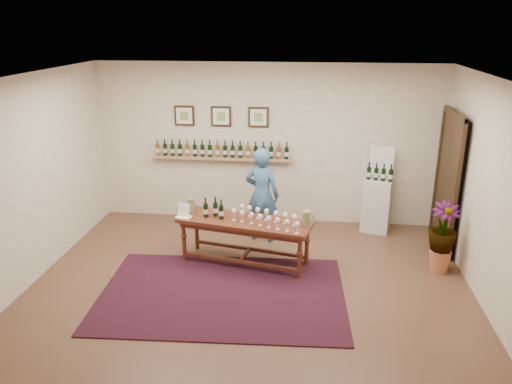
# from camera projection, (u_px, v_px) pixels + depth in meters

# --- Properties ---
(ground) EXTENTS (6.00, 6.00, 0.00)m
(ground) POSITION_uv_depth(u_px,v_px,m) (249.00, 287.00, 6.82)
(ground) COLOR brown
(ground) RESTS_ON ground
(room_shell) EXTENTS (6.00, 6.00, 6.00)m
(room_shell) POSITION_uv_depth(u_px,v_px,m) (395.00, 174.00, 7.97)
(room_shell) COLOR silver
(room_shell) RESTS_ON ground
(rug) EXTENTS (3.33, 2.31, 0.02)m
(rug) POSITION_uv_depth(u_px,v_px,m) (222.00, 293.00, 6.64)
(rug) COLOR #4C100D
(rug) RESTS_ON ground
(tasting_table) EXTENTS (2.04, 1.02, 0.69)m
(tasting_table) POSITION_uv_depth(u_px,v_px,m) (245.00, 226.00, 7.31)
(tasting_table) COLOR #452211
(tasting_table) RESTS_ON ground
(table_glasses) EXTENTS (1.35, 0.78, 0.18)m
(table_glasses) POSITION_uv_depth(u_px,v_px,m) (263.00, 217.00, 7.14)
(table_glasses) COLOR white
(table_glasses) RESTS_ON tasting_table
(table_bottles) EXTENTS (0.31, 0.21, 0.31)m
(table_bottles) POSITION_uv_depth(u_px,v_px,m) (214.00, 207.00, 7.34)
(table_bottles) COLOR black
(table_bottles) RESTS_ON tasting_table
(pitcher_left) EXTENTS (0.15, 0.15, 0.20)m
(pitcher_left) POSITION_uv_depth(u_px,v_px,m) (191.00, 205.00, 7.58)
(pitcher_left) COLOR olive
(pitcher_left) RESTS_ON tasting_table
(pitcher_right) EXTENTS (0.16, 0.16, 0.23)m
(pitcher_right) POSITION_uv_depth(u_px,v_px,m) (306.00, 219.00, 7.03)
(pitcher_right) COLOR olive
(pitcher_right) RESTS_ON tasting_table
(menu_card) EXTENTS (0.25, 0.21, 0.20)m
(menu_card) POSITION_uv_depth(u_px,v_px,m) (184.00, 210.00, 7.37)
(menu_card) COLOR white
(menu_card) RESTS_ON tasting_table
(display_pedestal) EXTENTS (0.56, 0.56, 0.91)m
(display_pedestal) POSITION_uv_depth(u_px,v_px,m) (377.00, 205.00, 8.55)
(display_pedestal) COLOR silver
(display_pedestal) RESTS_ON ground
(pedestal_bottles) EXTENTS (0.29, 0.14, 0.28)m
(pedestal_bottles) POSITION_uv_depth(u_px,v_px,m) (380.00, 173.00, 8.30)
(pedestal_bottles) COLOR black
(pedestal_bottles) RESTS_ON display_pedestal
(info_sign) EXTENTS (0.40, 0.13, 0.57)m
(info_sign) POSITION_uv_depth(u_px,v_px,m) (381.00, 161.00, 8.44)
(info_sign) COLOR white
(info_sign) RESTS_ON display_pedestal
(potted_plant) EXTENTS (0.49, 0.49, 0.90)m
(potted_plant) POSITION_uv_depth(u_px,v_px,m) (442.00, 238.00, 7.09)
(potted_plant) COLOR #B2613B
(potted_plant) RESTS_ON ground
(person) EXTENTS (0.64, 0.50, 1.57)m
(person) POSITION_uv_depth(u_px,v_px,m) (262.00, 195.00, 8.06)
(person) COLOR #3C648D
(person) RESTS_ON ground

